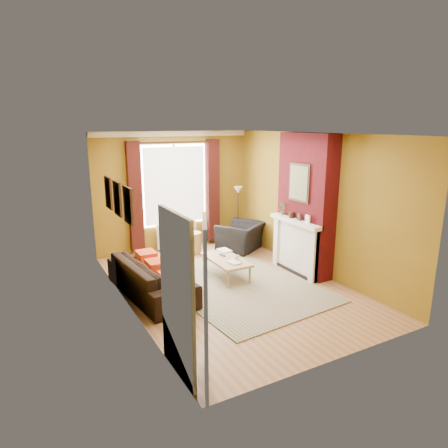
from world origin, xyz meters
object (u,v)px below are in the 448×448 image
at_px(armchair, 241,237).
at_px(floor_lamp, 238,199).
at_px(sofa, 151,277).
at_px(wicker_stool, 193,243).
at_px(coffee_table, 226,260).

height_order(armchair, floor_lamp, floor_lamp).
distance_m(sofa, wicker_stool, 2.40).
height_order(wicker_stool, floor_lamp, floor_lamp).
distance_m(armchair, wicker_stool, 1.17).
bearing_deg(coffee_table, floor_lamp, 54.31).
xyz_separation_m(coffee_table, wicker_stool, (0.04, 1.70, -0.10)).
relative_size(sofa, floor_lamp, 1.48).
relative_size(sofa, wicker_stool, 4.30).
xyz_separation_m(sofa, floor_lamp, (2.90, 1.88, 0.84)).
xyz_separation_m(sofa, armchair, (2.72, 1.43, 0.02)).
bearing_deg(coffee_table, wicker_stool, 89.28).
bearing_deg(armchair, wicker_stool, -49.39).
relative_size(wicker_stool, floor_lamp, 0.34).
bearing_deg(wicker_stool, floor_lamp, 4.41).
bearing_deg(sofa, coffee_table, -92.69).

